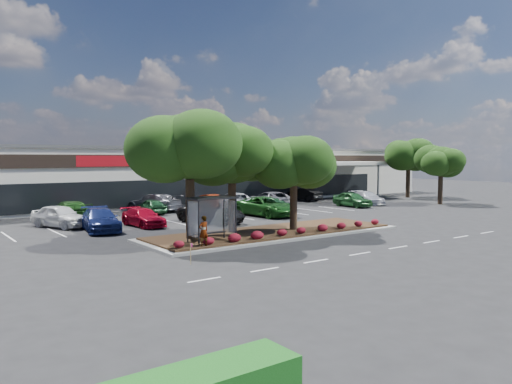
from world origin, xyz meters
TOP-DOWN VIEW (x-y plane):
  - ground at (0.00, 0.00)m, footprint 160.00×160.00m
  - retail_store at (0.06, 33.91)m, footprint 80.40×25.20m
  - landscape_island at (-2.00, 4.00)m, footprint 18.00×6.00m
  - lane_markings at (-0.14, 10.42)m, footprint 33.12×20.06m
  - shrub_row at (-2.00, 1.90)m, footprint 17.00×0.80m
  - bus_shelter at (-7.50, 2.95)m, footprint 2.75×1.55m
  - island_tree_west at (-8.00, 4.50)m, footprint 7.20×7.20m
  - island_tree_mid at (-4.50, 5.20)m, footprint 6.60×6.60m
  - island_tree_east at (-0.50, 3.70)m, footprint 5.80×5.80m
  - tree_east_near at (26.00, 10.00)m, footprint 5.60×5.60m
  - tree_east_far at (31.00, 18.00)m, footprint 6.40×6.40m
  - conifer_north_east at (34.00, 44.00)m, footprint 3.96×3.96m
  - person_waiting at (-8.71, 1.70)m, footprint 0.67×0.50m
  - light_pole at (5.12, 24.31)m, footprint 1.43×0.57m
  - survey_stake at (-10.99, -1.00)m, footprint 0.08×0.14m
  - car_0 at (-10.82, 12.35)m, footprint 3.09×5.74m
  - car_1 at (-12.58, 15.89)m, footprint 3.71×5.27m
  - car_2 at (-7.41, 12.79)m, footprint 2.21×4.72m
  - car_3 at (-2.32, 11.44)m, footprint 4.05×6.27m
  - car_4 at (3.86, 12.51)m, footprint 3.38×6.35m
  - car_5 at (7.31, 15.50)m, footprint 2.27×4.18m
  - car_7 at (16.15, 13.74)m, footprint 2.12×4.70m
  - car_8 at (19.40, 14.62)m, footprint 3.16×5.26m
  - car_9 at (-11.05, 18.70)m, footprint 2.69×5.95m
  - car_10 at (-11.43, 19.45)m, footprint 2.56×4.18m
  - car_11 at (-2.35, 21.97)m, footprint 4.25×6.29m
  - car_12 at (-3.48, 20.09)m, footprint 1.70×4.07m
  - car_13 at (3.40, 21.69)m, footprint 2.53×4.47m
  - car_14 at (4.59, 18.57)m, footprint 4.18×6.56m
  - car_15 at (8.55, 17.85)m, footprint 3.37×6.30m
  - car_17 at (16.81, 22.16)m, footprint 2.22×4.83m

SIDE VIEW (x-z plane):
  - ground at x=0.00m, z-range 0.00..0.00m
  - lane_markings at x=-0.14m, z-range 0.00..0.01m
  - landscape_island at x=-2.00m, z-range -0.01..0.25m
  - shrub_row at x=-2.00m, z-range 0.26..0.76m
  - survey_stake at x=-10.99m, z-range 0.15..1.17m
  - car_10 at x=-11.43m, z-range 0.00..1.33m
  - car_2 at x=-7.41m, z-range 0.00..1.33m
  - car_5 at x=7.31m, z-range 0.00..1.35m
  - car_12 at x=-3.48m, z-range 0.00..1.38m
  - car_13 at x=3.40m, z-range 0.00..1.39m
  - car_8 at x=19.40m, z-range 0.00..1.43m
  - car_17 at x=16.81m, z-range 0.00..1.53m
  - car_7 at x=16.15m, z-range 0.00..1.57m
  - car_0 at x=-10.82m, z-range 0.00..1.58m
  - car_3 at x=-2.32m, z-range 0.00..1.61m
  - car_1 at x=-12.58m, z-range 0.00..1.67m
  - car_15 at x=8.55m, z-range 0.00..1.68m
  - car_14 at x=4.59m, z-range 0.00..1.69m
  - car_9 at x=-11.05m, z-range 0.00..1.69m
  - car_11 at x=-2.35m, z-range 0.00..1.69m
  - car_4 at x=3.86m, z-range 0.00..1.70m
  - person_waiting at x=-8.71m, z-range 0.26..1.94m
  - bus_shelter at x=-7.50m, z-range 1.01..3.60m
  - retail_store at x=0.06m, z-range 0.03..6.28m
  - tree_east_near at x=26.00m, z-range 0.00..6.51m
  - island_tree_east at x=-0.50m, z-range 0.26..6.76m
  - light_pole at x=5.12m, z-range -0.52..7.85m
  - tree_east_far at x=31.00m, z-range 0.00..7.62m
  - island_tree_mid at x=-4.50m, z-range 0.26..7.58m
  - island_tree_west at x=-8.00m, z-range 0.26..8.15m
  - conifer_north_east at x=34.00m, z-range 0.00..9.00m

